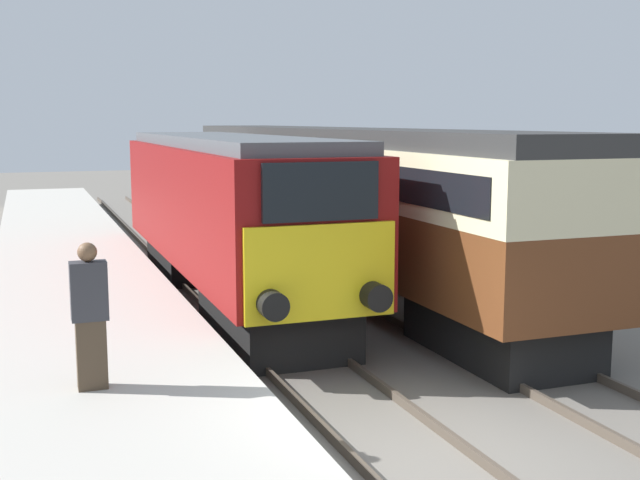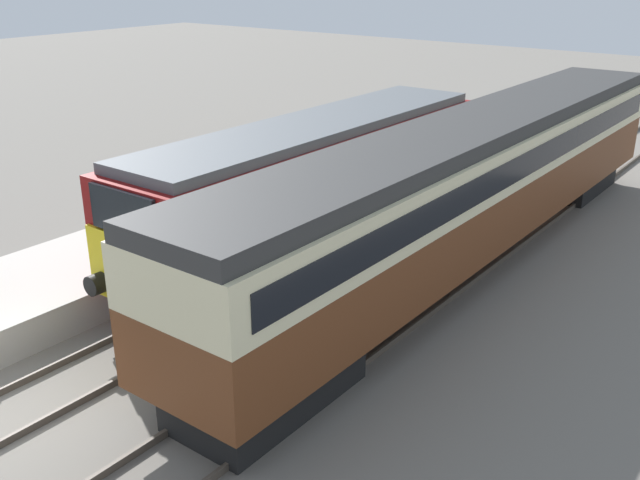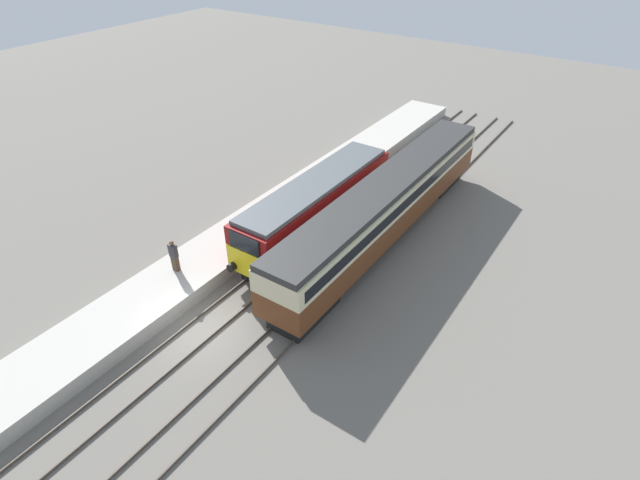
% 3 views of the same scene
% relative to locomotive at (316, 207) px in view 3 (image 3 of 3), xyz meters
% --- Properties ---
extents(ground_plane, '(120.00, 120.00, 0.00)m').
position_rel_locomotive_xyz_m(ground_plane, '(0.00, -9.56, -2.08)').
color(ground_plane, slate).
extents(platform_left, '(3.50, 50.00, 0.81)m').
position_rel_locomotive_xyz_m(platform_left, '(-3.30, -1.56, -1.68)').
color(platform_left, '#B7B2A8').
rests_on(platform_left, ground_plane).
extents(rails_near_track, '(1.51, 60.00, 0.14)m').
position_rel_locomotive_xyz_m(rails_near_track, '(0.00, -4.56, -2.01)').
color(rails_near_track, '#4C4238').
rests_on(rails_near_track, ground_plane).
extents(rails_far_track, '(1.50, 60.00, 0.14)m').
position_rel_locomotive_xyz_m(rails_far_track, '(3.40, -4.56, -2.01)').
color(rails_far_track, '#4C4238').
rests_on(rails_far_track, ground_plane).
extents(locomotive, '(2.70, 12.67, 3.77)m').
position_rel_locomotive_xyz_m(locomotive, '(0.00, 0.00, 0.00)').
color(locomotive, black).
rests_on(locomotive, ground_plane).
extents(passenger_carriage, '(2.75, 20.60, 3.91)m').
position_rel_locomotive_xyz_m(passenger_carriage, '(3.40, 2.21, 0.31)').
color(passenger_carriage, black).
rests_on(passenger_carriage, ground_plane).
extents(person_on_platform, '(0.44, 0.26, 1.83)m').
position_rel_locomotive_xyz_m(person_on_platform, '(-3.59, -7.65, -0.35)').
color(person_on_platform, '#473828').
rests_on(person_on_platform, platform_left).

